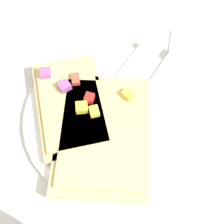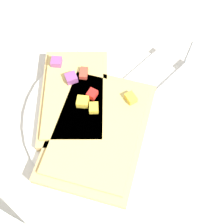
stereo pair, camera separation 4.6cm
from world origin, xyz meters
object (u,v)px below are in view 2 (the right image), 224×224
pizza_slice_main (98,131)px  plate (112,117)px  fork (111,95)px  knife (156,98)px  pizza_slice_corner (73,98)px

pizza_slice_main → plate: bearing=161.4°
fork → pizza_slice_main: pizza_slice_main is taller
plate → fork: 0.04m
plate → fork: bearing=115.6°
fork → plate: bearing=46.4°
fork → knife: knife is taller
fork → pizza_slice_main: (0.01, -0.07, 0.01)m
knife → pizza_slice_corner: 0.13m
fork → knife: (0.07, 0.02, 0.00)m
plate → pizza_slice_main: size_ratio=1.30×
pizza_slice_main → knife: bearing=139.0°
plate → pizza_slice_corner: pizza_slice_corner is taller
pizza_slice_corner → fork: bearing=100.1°
plate → knife: bearing=46.6°
pizza_slice_main → pizza_slice_corner: size_ratio=1.07×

